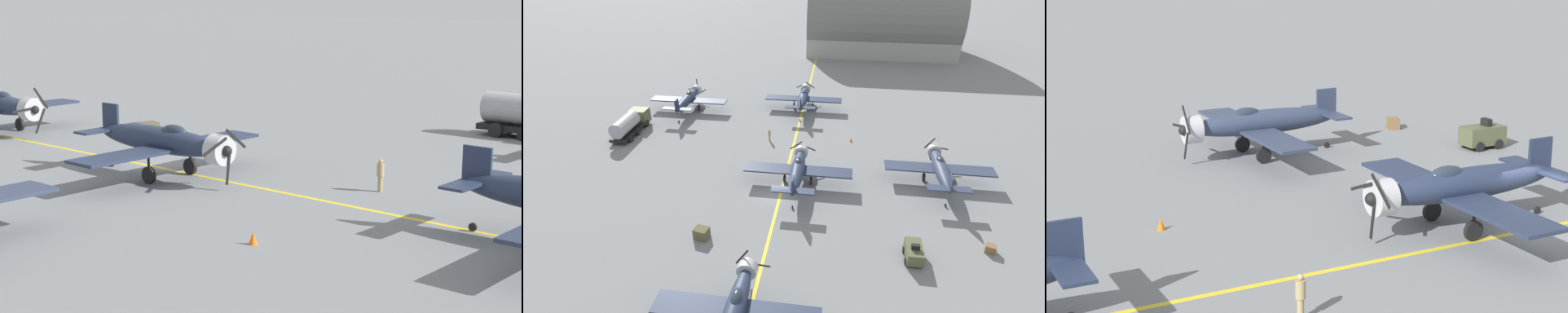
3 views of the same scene
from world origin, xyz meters
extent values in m
plane|color=slate|center=(0.00, 0.00, 0.00)|extent=(400.00, 400.00, 0.00)
cube|color=yellow|center=(0.00, 0.00, 0.00)|extent=(0.30, 160.00, 0.01)
ellipsoid|color=#2F3953|center=(17.25, 5.23, 2.05)|extent=(1.50, 9.50, 1.42)
cylinder|color=#B7B7BC|center=(17.25, 9.68, 2.05)|extent=(1.58, 0.90, 1.58)
ellipsoid|color=#232D3D|center=(17.25, 6.37, 2.61)|extent=(0.80, 1.70, 0.76)
cube|color=#2F3953|center=(17.25, 5.99, 1.71)|extent=(12.00, 2.10, 0.16)
cube|color=#2F3953|center=(17.25, 1.14, 2.20)|extent=(4.40, 1.10, 0.12)
cube|color=#2F3953|center=(17.25, 1.14, 2.85)|extent=(0.14, 1.30, 1.60)
sphere|color=black|center=(17.25, 10.18, 2.05)|extent=(0.56, 0.56, 0.56)
cube|color=black|center=(16.72, 10.18, 2.75)|extent=(1.17, 0.06, 1.48)
cube|color=black|center=(16.90, 10.18, 1.24)|extent=(0.81, 0.06, 1.67)
cube|color=black|center=(18.11, 10.18, 2.16)|extent=(1.75, 0.06, 0.35)
cylinder|color=black|center=(15.75, 5.99, 1.08)|extent=(0.14, 0.14, 1.26)
cylinder|color=black|center=(15.75, 5.99, 0.45)|extent=(0.22, 0.90, 0.90)
cylinder|color=black|center=(18.75, 5.99, 1.08)|extent=(0.14, 0.14, 1.26)
cylinder|color=black|center=(18.75, 5.99, 0.45)|extent=(0.22, 0.90, 0.90)
cylinder|color=black|center=(17.25, 1.08, 0.18)|extent=(0.12, 0.36, 0.36)
cube|color=#242E48|center=(0.03, 20.52, 2.20)|extent=(4.40, 1.10, 0.12)
cube|color=#242E48|center=(0.03, 20.52, 2.85)|extent=(0.14, 1.30, 1.60)
ellipsoid|color=#252F48|center=(1.59, 2.69, 2.05)|extent=(1.50, 9.50, 1.42)
cylinder|color=#B7B7BC|center=(1.59, 7.14, 2.05)|extent=(1.58, 0.90, 1.58)
ellipsoid|color=#232D3D|center=(1.59, 3.83, 2.61)|extent=(0.80, 1.70, 0.76)
cube|color=#252F48|center=(1.59, 3.45, 1.71)|extent=(12.00, 2.10, 0.16)
cube|color=#252F48|center=(1.59, -1.40, 2.20)|extent=(4.40, 1.10, 0.12)
cube|color=#252F48|center=(1.59, -1.40, 2.85)|extent=(0.14, 1.30, 1.60)
sphere|color=black|center=(1.59, 7.64, 2.05)|extent=(0.56, 0.56, 0.56)
cube|color=black|center=(0.90, 7.64, 2.59)|extent=(1.47, 0.06, 1.19)
cube|color=black|center=(1.47, 7.64, 1.18)|extent=(0.38, 0.06, 1.75)
cube|color=black|center=(2.40, 7.64, 2.38)|extent=(1.67, 0.06, 0.79)
cylinder|color=black|center=(0.09, 3.45, 1.08)|extent=(0.14, 0.14, 1.26)
cylinder|color=black|center=(0.09, 3.45, 0.45)|extent=(0.22, 0.90, 0.90)
cylinder|color=black|center=(3.09, 3.45, 1.08)|extent=(0.14, 0.14, 1.26)
cylinder|color=black|center=(3.09, 3.45, 0.45)|extent=(0.22, 0.90, 0.90)
cylinder|color=black|center=(1.59, -1.46, 0.18)|extent=(0.12, 0.36, 0.36)
cube|color=#515638|center=(12.86, -7.24, 0.80)|extent=(1.40, 2.60, 1.10)
cube|color=black|center=(12.86, -7.50, 1.57)|extent=(0.70, 0.36, 0.44)
cylinder|color=black|center=(12.18, -6.53, 0.30)|extent=(0.20, 0.60, 0.60)
cylinder|color=black|center=(13.55, -6.53, 0.30)|extent=(0.20, 0.60, 0.60)
cylinder|color=black|center=(12.18, -7.96, 0.30)|extent=(0.20, 0.60, 0.60)
cylinder|color=black|center=(13.55, -7.96, 0.30)|extent=(0.20, 0.60, 0.60)
cylinder|color=tan|center=(-3.40, 13.51, 0.40)|extent=(0.25, 0.25, 0.79)
cylinder|color=tan|center=(-3.40, 13.51, 1.12)|extent=(0.36, 0.36, 0.66)
sphere|color=tan|center=(-3.40, 13.51, 1.56)|extent=(0.21, 0.21, 0.21)
cube|color=brown|center=(19.80, -5.38, 0.37)|extent=(1.08, 0.99, 0.74)
cone|color=orange|center=(7.58, 14.78, 0.28)|extent=(0.36, 0.36, 0.55)
camera|label=1|loc=(32.54, 37.15, 10.21)|focal=60.00mm
camera|label=2|loc=(5.52, -35.18, 25.02)|focal=28.00mm
camera|label=3|loc=(-27.58, 25.95, 12.83)|focal=60.00mm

